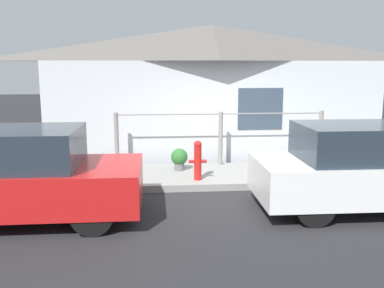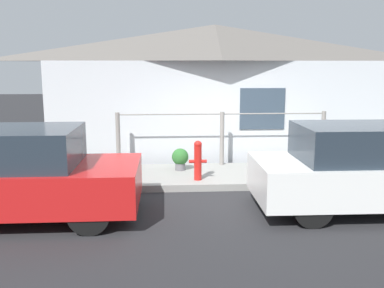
% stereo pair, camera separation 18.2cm
% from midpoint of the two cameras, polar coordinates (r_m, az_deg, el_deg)
% --- Properties ---
extents(ground_plane, '(60.00, 60.00, 0.00)m').
position_cam_midpoint_polar(ground_plane, '(8.51, 6.10, -6.27)').
color(ground_plane, '#262628').
extents(sidewalk, '(24.00, 1.86, 0.14)m').
position_cam_midpoint_polar(sidewalk, '(9.38, 5.15, -4.24)').
color(sidewalk, gray).
rests_on(sidewalk, ground_plane).
extents(house, '(8.74, 2.23, 3.48)m').
position_cam_midpoint_polar(house, '(11.29, 3.63, 12.22)').
color(house, silver).
rests_on(house, ground_plane).
extents(fence, '(4.90, 0.10, 1.25)m').
position_cam_midpoint_polar(fence, '(9.97, 4.54, 1.08)').
color(fence, gray).
rests_on(fence, sidewalk).
extents(car_left, '(3.63, 1.73, 1.47)m').
position_cam_midpoint_polar(car_left, '(7.31, -21.05, -3.84)').
color(car_left, red).
rests_on(car_left, ground_plane).
extents(car_right, '(3.89, 1.65, 1.47)m').
position_cam_midpoint_polar(car_right, '(7.79, 23.02, -3.11)').
color(car_right, white).
rests_on(car_right, ground_plane).
extents(fire_hydrant, '(0.36, 0.16, 0.81)m').
position_cam_midpoint_polar(fire_hydrant, '(8.65, 1.39, -2.07)').
color(fire_hydrant, red).
rests_on(fire_hydrant, sidewalk).
extents(potted_plant_near_hydrant, '(0.37, 0.37, 0.49)m').
position_cam_midpoint_polar(potted_plant_near_hydrant, '(9.49, -1.03, -1.89)').
color(potted_plant_near_hydrant, slate).
rests_on(potted_plant_near_hydrant, sidewalk).
extents(potted_plant_by_fence, '(0.46, 0.46, 0.55)m').
position_cam_midpoint_polar(potted_plant_by_fence, '(9.78, -16.57, -1.86)').
color(potted_plant_by_fence, '#9E5638').
rests_on(potted_plant_by_fence, sidewalk).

